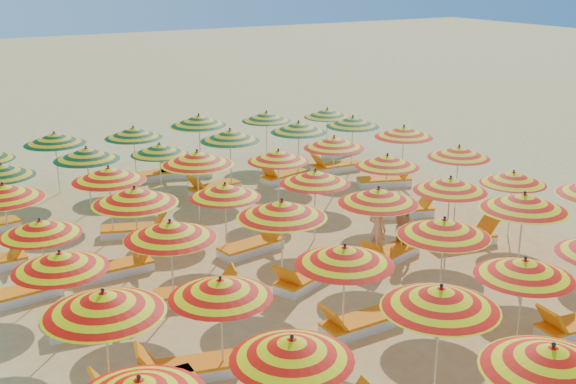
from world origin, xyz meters
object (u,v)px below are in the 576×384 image
object	(u,v)px
umbrella_40	(299,127)
lounger_31	(152,175)
umbrella_47	(327,113)
lounger_33	(341,151)
umbrella_32	(197,158)
umbrella_44	(133,133)
umbrella_13	(221,288)
umbrella_26	(225,191)
umbrella_15	(444,227)
beachgoer_b	(404,225)
umbrella_33	(278,156)
umbrella_7	(292,349)
umbrella_23	(513,178)
umbrella_29	(459,152)
lounger_8	(576,326)
umbrella_22	(450,184)
lounger_17	(389,255)
lounger_28	(283,176)
lounger_29	(335,167)
lounger_14	(97,323)
umbrella_45	(199,121)
lounger_20	(118,268)
umbrella_24	(40,228)
umbrella_18	(60,261)
lounger_15	(197,294)
umbrella_14	(345,255)
lounger_11	(185,369)
umbrella_41	(353,121)
lounger_18	(465,239)
umbrella_30	(3,192)
lounger_12	(360,323)
umbrella_12	(104,303)
umbrella_43	(55,138)
lounger_24	(136,230)
lounger_25	(385,181)
umbrella_28	(387,161)
umbrella_39	(230,135)
umbrella_2	(552,358)
lounger_19	(17,295)
lounger_32	(185,172)
lounger_16	(305,279)
umbrella_9	(524,268)
beachgoer_a	(377,229)
umbrella_27	(315,177)
umbrella_20	(282,209)
umbrella_19	(170,230)
lounger_22	(404,210)
lounger_21	(252,246)
umbrella_38	(159,149)

from	to	relation	value
umbrella_40	lounger_31	distance (m)	5.14
umbrella_47	lounger_33	size ratio (longest dim) A/B	1.13
umbrella_32	umbrella_44	world-z (taller)	umbrella_32
umbrella_13	lounger_33	bearing A→B (deg)	48.17
umbrella_26	umbrella_15	bearing A→B (deg)	-62.32
beachgoer_b	umbrella_33	bearing A→B (deg)	8.56
umbrella_7	umbrella_23	world-z (taller)	umbrella_7
umbrella_29	lounger_8	bearing A→B (deg)	-115.24
umbrella_22	umbrella_29	xyz separation A→B (m)	(2.44, 2.32, -0.02)
lounger_17	lounger_33	size ratio (longest dim) A/B	1.00
lounger_28	lounger_29	size ratio (longest dim) A/B	1.03
lounger_14	umbrella_13	bearing A→B (deg)	-53.23
umbrella_45	lounger_20	bearing A→B (deg)	-126.79
umbrella_24	lounger_28	xyz separation A→B (m)	(8.75, 5.00, -1.44)
umbrella_18	lounger_15	world-z (taller)	umbrella_18
umbrella_14	umbrella_45	world-z (taller)	umbrella_45
lounger_11	umbrella_41	bearing A→B (deg)	-122.85
lounger_33	umbrella_15	bearing A→B (deg)	48.16
umbrella_14	lounger_18	distance (m)	6.20
lounger_14	umbrella_30	bearing A→B (deg)	109.00
umbrella_7	lounger_12	distance (m)	4.17
umbrella_12	umbrella_43	size ratio (longest dim) A/B	1.00
lounger_24	lounger_18	bearing A→B (deg)	-15.13
lounger_25	lounger_31	xyz separation A→B (m)	(-6.33, 4.43, 0.00)
umbrella_28	umbrella_41	world-z (taller)	umbrella_41
umbrella_24	lounger_24	bearing A→B (deg)	42.24
umbrella_23	umbrella_43	world-z (taller)	umbrella_43
umbrella_23	lounger_28	world-z (taller)	umbrella_23
umbrella_23	umbrella_39	xyz separation A→B (m)	(-4.60, 7.24, 0.20)
umbrella_2	lounger_19	size ratio (longest dim) A/B	1.31
lounger_8	lounger_32	world-z (taller)	same
lounger_16	umbrella_9	bearing A→B (deg)	90.85
beachgoer_a	umbrella_27	bearing A→B (deg)	7.41
umbrella_20	lounger_15	xyz separation A→B (m)	(-1.88, 0.35, -1.69)
umbrella_24	lounger_16	world-z (taller)	umbrella_24
umbrella_27	umbrella_29	xyz separation A→B (m)	(4.96, 0.10, -0.01)
umbrella_18	umbrella_40	world-z (taller)	umbrella_40
umbrella_19	lounger_11	size ratio (longest dim) A/B	1.32
umbrella_29	umbrella_33	bearing A→B (deg)	153.22
umbrella_32	lounger_18	distance (m)	7.37
lounger_22	umbrella_40	bearing A→B (deg)	118.65
umbrella_18	umbrella_43	size ratio (longest dim) A/B	0.92
lounger_8	lounger_22	xyz separation A→B (m)	(1.50, 7.08, 0.00)
umbrella_19	lounger_21	bearing A→B (deg)	34.72
umbrella_38	umbrella_41	world-z (taller)	umbrella_41
umbrella_14	lounger_33	size ratio (longest dim) A/B	1.30
umbrella_38	lounger_15	bearing A→B (deg)	-104.68
umbrella_2	umbrella_45	world-z (taller)	umbrella_45
lounger_21	umbrella_24	bearing A→B (deg)	170.96
lounger_25	umbrella_40	bearing A→B (deg)	152.92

